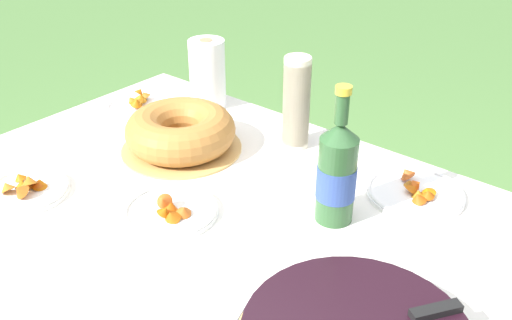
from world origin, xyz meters
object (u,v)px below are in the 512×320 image
(snack_plate_left, at_px, (171,210))
(paper_towel_roll, at_px, (207,74))
(cider_bottle_green, at_px, (337,173))
(snack_plate_far, at_px, (26,189))
(snack_plate_right, at_px, (415,192))
(bundt_cake, at_px, (181,132))
(cup_stack, at_px, (296,103))
(snack_plate_near, at_px, (140,105))

(snack_plate_left, height_order, paper_towel_roll, paper_towel_roll)
(cider_bottle_green, relative_size, snack_plate_far, 1.57)
(snack_plate_left, distance_m, paper_towel_roll, 0.60)
(snack_plate_right, relative_size, snack_plate_far, 1.14)
(snack_plate_far, bearing_deg, bundt_cake, 72.11)
(cider_bottle_green, xyz_separation_m, paper_towel_roll, (-0.63, 0.26, -0.01))
(cup_stack, xyz_separation_m, snack_plate_right, (0.37, -0.02, -0.12))
(bundt_cake, bearing_deg, snack_plate_left, -48.49)
(snack_plate_near, relative_size, paper_towel_roll, 0.95)
(paper_towel_roll, bearing_deg, snack_plate_far, -88.26)
(bundt_cake, xyz_separation_m, paper_towel_roll, (-0.14, 0.26, 0.05))
(bundt_cake, distance_m, snack_plate_far, 0.41)
(cup_stack, xyz_separation_m, snack_plate_far, (-0.35, -0.60, -0.11))
(cider_bottle_green, relative_size, snack_plate_near, 1.56)
(bundt_cake, distance_m, cider_bottle_green, 0.49)
(snack_plate_near, height_order, snack_plate_left, snack_plate_left)
(snack_plate_near, relative_size, snack_plate_far, 1.00)
(snack_plate_far, bearing_deg, paper_towel_roll, 91.74)
(cup_stack, xyz_separation_m, snack_plate_left, (-0.02, -0.44, -0.11))
(snack_plate_right, bearing_deg, cup_stack, 176.64)
(snack_plate_left, relative_size, snack_plate_right, 0.93)
(bundt_cake, relative_size, cider_bottle_green, 1.03)
(bundt_cake, relative_size, snack_plate_near, 1.61)
(cup_stack, distance_m, paper_towel_roll, 0.37)
(cup_stack, bearing_deg, snack_plate_far, -120.06)
(cider_bottle_green, relative_size, snack_plate_left, 1.47)
(snack_plate_left, xyz_separation_m, snack_plate_far, (-0.33, -0.16, 0.00))
(cup_stack, distance_m, snack_plate_near, 0.54)
(bundt_cake, height_order, snack_plate_near, bundt_cake)
(cup_stack, xyz_separation_m, snack_plate_near, (-0.51, -0.11, -0.11))
(snack_plate_near, bearing_deg, paper_towel_roll, 47.52)
(cider_bottle_green, height_order, snack_plate_near, cider_bottle_green)
(bundt_cake, bearing_deg, cup_stack, 43.75)
(bundt_cake, distance_m, snack_plate_left, 0.31)
(snack_plate_near, bearing_deg, cup_stack, 12.52)
(bundt_cake, bearing_deg, snack_plate_far, -107.89)
(snack_plate_far, bearing_deg, snack_plate_near, 108.62)
(bundt_cake, xyz_separation_m, snack_plate_near, (-0.29, 0.10, -0.04))
(bundt_cake, relative_size, snack_plate_far, 1.61)
(cup_stack, bearing_deg, cider_bottle_green, -39.52)
(snack_plate_near, distance_m, snack_plate_far, 0.51)
(snack_plate_left, distance_m, snack_plate_far, 0.36)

